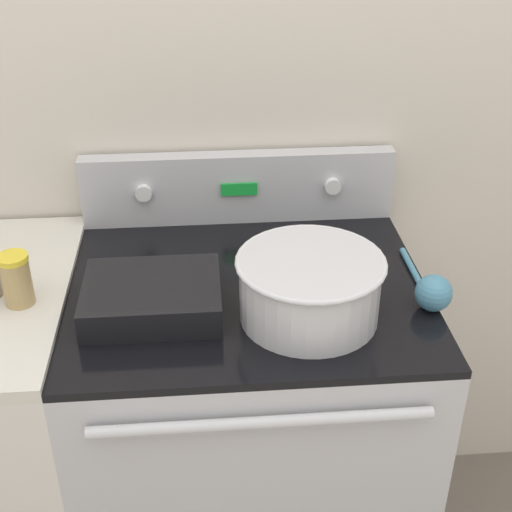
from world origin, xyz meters
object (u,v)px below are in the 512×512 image
at_px(casserole_dish, 152,295).
at_px(spice_jar_yellow_cap, 16,279).
at_px(mixing_bowl, 310,285).
at_px(ladle, 432,291).

distance_m(casserole_dish, spice_jar_yellow_cap, 0.28).
distance_m(mixing_bowl, ladle, 0.26).
xyz_separation_m(mixing_bowl, ladle, (0.26, 0.02, -0.04)).
height_order(ladle, spice_jar_yellow_cap, spice_jar_yellow_cap).
bearing_deg(spice_jar_yellow_cap, casserole_dish, -6.89).
relative_size(casserole_dish, spice_jar_yellow_cap, 2.47).
relative_size(mixing_bowl, spice_jar_yellow_cap, 2.64).
distance_m(mixing_bowl, casserole_dish, 0.33).
relative_size(casserole_dish, ladle, 1.03).
bearing_deg(ladle, spice_jar_yellow_cap, 175.55).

